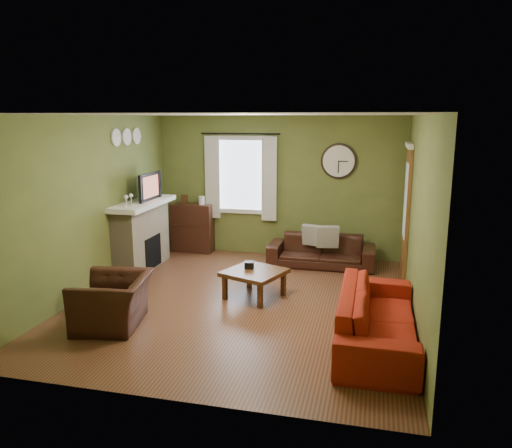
% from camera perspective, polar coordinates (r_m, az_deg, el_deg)
% --- Properties ---
extents(floor, '(4.60, 5.20, 0.00)m').
position_cam_1_polar(floor, '(7.18, -1.54, -8.84)').
color(floor, brown).
rests_on(floor, ground).
extents(ceiling, '(4.60, 5.20, 0.00)m').
position_cam_1_polar(ceiling, '(6.70, -1.67, 12.40)').
color(ceiling, white).
rests_on(ceiling, ground).
extents(wall_left, '(0.00, 5.20, 2.60)m').
position_cam_1_polar(wall_left, '(7.74, -18.29, 2.08)').
color(wall_left, '#5E6C30').
rests_on(wall_left, ground).
extents(wall_right, '(0.00, 5.20, 2.60)m').
position_cam_1_polar(wall_right, '(6.61, 18.01, 0.48)').
color(wall_right, '#5E6C30').
rests_on(wall_right, ground).
extents(wall_back, '(4.60, 0.00, 2.60)m').
position_cam_1_polar(wall_back, '(9.32, 2.57, 4.29)').
color(wall_back, '#5E6C30').
rests_on(wall_back, ground).
extents(wall_front, '(4.60, 0.00, 2.60)m').
position_cam_1_polar(wall_front, '(4.43, -10.42, -4.68)').
color(wall_front, '#5E6C30').
rests_on(wall_front, ground).
extents(fireplace, '(0.40, 1.40, 1.10)m').
position_cam_1_polar(fireplace, '(8.77, -12.94, -1.49)').
color(fireplace, tan).
rests_on(fireplace, floor).
extents(firebox, '(0.04, 0.60, 0.55)m').
position_cam_1_polar(firebox, '(8.75, -11.74, -3.16)').
color(firebox, black).
rests_on(firebox, fireplace).
extents(mantel, '(0.58, 1.60, 0.08)m').
position_cam_1_polar(mantel, '(8.64, -12.94, 2.30)').
color(mantel, white).
rests_on(mantel, fireplace).
extents(tv, '(0.08, 0.60, 0.35)m').
position_cam_1_polar(tv, '(8.73, -12.46, 3.85)').
color(tv, black).
rests_on(tv, mantel).
extents(tv_screen, '(0.02, 0.62, 0.36)m').
position_cam_1_polar(tv_screen, '(8.69, -12.00, 4.20)').
color(tv_screen, '#994C3F').
rests_on(tv_screen, mantel).
extents(medallion_left, '(0.28, 0.28, 0.03)m').
position_cam_1_polar(medallion_left, '(8.32, -15.70, 9.49)').
color(medallion_left, white).
rests_on(medallion_left, wall_left).
extents(medallion_mid, '(0.28, 0.28, 0.03)m').
position_cam_1_polar(medallion_mid, '(8.63, -14.56, 9.63)').
color(medallion_mid, white).
rests_on(medallion_mid, wall_left).
extents(medallion_right, '(0.28, 0.28, 0.03)m').
position_cam_1_polar(medallion_right, '(8.94, -13.50, 9.75)').
color(medallion_right, white).
rests_on(medallion_right, wall_left).
extents(window_pane, '(1.00, 0.02, 1.30)m').
position_cam_1_polar(window_pane, '(9.44, -1.63, 5.61)').
color(window_pane, silver).
rests_on(window_pane, wall_back).
extents(curtain_rod, '(0.03, 0.03, 1.50)m').
position_cam_1_polar(curtain_rod, '(9.28, -1.83, 10.27)').
color(curtain_rod, black).
rests_on(curtain_rod, wall_back).
extents(curtain_left, '(0.28, 0.04, 1.55)m').
position_cam_1_polar(curtain_left, '(9.51, -5.01, 5.32)').
color(curtain_left, silver).
rests_on(curtain_left, wall_back).
extents(curtain_right, '(0.28, 0.04, 1.55)m').
position_cam_1_polar(curtain_right, '(9.22, 1.52, 5.15)').
color(curtain_right, silver).
rests_on(curtain_right, wall_back).
extents(wall_clock, '(0.64, 0.06, 0.64)m').
position_cam_1_polar(wall_clock, '(9.08, 9.43, 7.10)').
color(wall_clock, white).
rests_on(wall_clock, wall_back).
extents(door, '(0.05, 0.90, 2.10)m').
position_cam_1_polar(door, '(8.47, 16.81, 1.28)').
color(door, brown).
rests_on(door, floor).
extents(bookshelf, '(0.79, 0.34, 0.94)m').
position_cam_1_polar(bookshelf, '(9.74, -7.25, -0.43)').
color(bookshelf, '#341910').
rests_on(bookshelf, floor).
extents(book, '(0.23, 0.25, 0.02)m').
position_cam_1_polar(book, '(9.78, -6.69, 2.57)').
color(book, '#4B2C15').
rests_on(book, bookshelf).
extents(sofa_brown, '(1.85, 0.72, 0.54)m').
position_cam_1_polar(sofa_brown, '(8.84, 7.47, -3.06)').
color(sofa_brown, black).
rests_on(sofa_brown, floor).
extents(pillow_left, '(0.39, 0.18, 0.38)m').
position_cam_1_polar(pillow_left, '(8.68, 8.19, -1.45)').
color(pillow_left, gray).
rests_on(pillow_left, sofa_brown).
extents(pillow_right, '(0.37, 0.19, 0.36)m').
position_cam_1_polar(pillow_right, '(8.77, 6.48, -1.27)').
color(pillow_right, gray).
rests_on(pillow_right, sofa_brown).
extents(sofa_red, '(0.85, 2.19, 0.64)m').
position_cam_1_polar(sofa_red, '(5.99, 13.70, -10.28)').
color(sofa_red, maroon).
rests_on(sofa_red, floor).
extents(armchair, '(1.01, 1.10, 0.63)m').
position_cam_1_polar(armchair, '(6.55, -16.03, -8.49)').
color(armchair, black).
rests_on(armchair, floor).
extents(coffee_table, '(0.98, 0.98, 0.41)m').
position_cam_1_polar(coffee_table, '(7.27, -0.18, -6.87)').
color(coffee_table, '#4B2C15').
rests_on(coffee_table, floor).
extents(tissue_box, '(0.15, 0.15, 0.10)m').
position_cam_1_polar(tissue_box, '(7.31, -0.77, -5.12)').
color(tissue_box, black).
rests_on(tissue_box, coffee_table).
extents(wine_glass_a, '(0.07, 0.07, 0.19)m').
position_cam_1_polar(wine_glass_a, '(8.12, -14.60, 2.56)').
color(wine_glass_a, white).
rests_on(wine_glass_a, mantel).
extents(wine_glass_b, '(0.07, 0.07, 0.19)m').
position_cam_1_polar(wine_glass_b, '(8.26, -14.08, 2.74)').
color(wine_glass_b, white).
rests_on(wine_glass_b, mantel).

